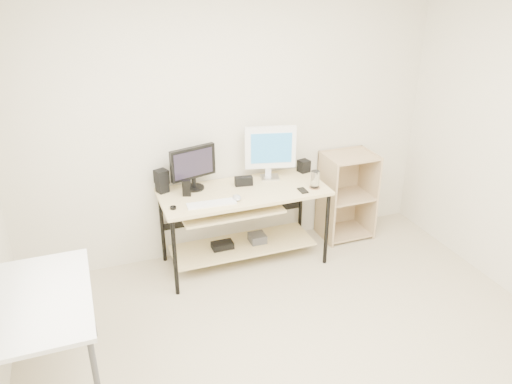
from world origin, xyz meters
The scene contains 16 objects.
room centered at (-0.14, 0.04, 1.32)m, with size 4.01×4.01×2.62m.
desk centered at (-0.03, 1.66, 0.54)m, with size 1.50×0.65×0.75m.
side_table centered at (-1.68, 0.60, 0.67)m, with size 0.60×1.00×0.75m.
shelf_unit centered at (1.15, 1.82, 0.45)m, with size 0.50×0.40×0.90m.
black_monitor centered at (-0.41, 1.84, 0.98)m, with size 0.43×0.18×0.40m.
white_imac centered at (0.32, 1.83, 1.04)m, with size 0.47×0.15×0.51m.
keyboard centered at (-0.35, 1.48, 0.76)m, with size 0.42×0.12×0.01m, color white.
mouse centered at (-0.12, 1.49, 0.77)m, with size 0.07×0.11×0.04m, color #BABAC0.
center_speaker centered at (0.04, 1.76, 0.79)m, with size 0.16×0.07×0.08m, color black.
speaker_left centered at (-0.69, 1.87, 0.86)m, with size 0.13×0.13×0.21m.
speaker_right centered at (0.69, 1.87, 0.81)m, with size 0.10×0.10×0.12m, color black.
audio_controller centered at (-0.50, 1.72, 0.82)m, with size 0.07×0.05×0.15m, color black.
volume_puck centered at (-0.67, 1.51, 0.76)m, with size 0.05×0.05×0.02m, color black.
smartphone centered at (0.49, 1.46, 0.75)m, with size 0.07×0.12×0.01m, color black.
coaster centered at (0.62, 1.48, 0.75)m, with size 0.10×0.10×0.01m, color #966B44.
drinking_glass centered at (0.62, 1.48, 0.83)m, with size 0.08×0.08×0.16m, color white.
Camera 1 is at (-1.30, -2.19, 2.61)m, focal length 35.00 mm.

